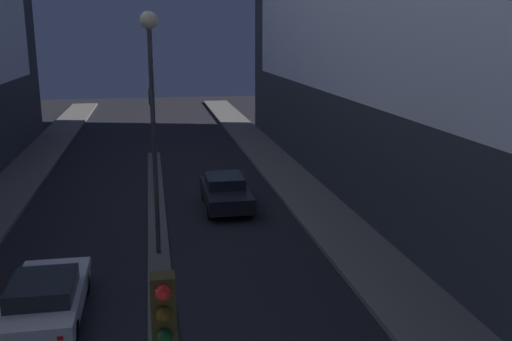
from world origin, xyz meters
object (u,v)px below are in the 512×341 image
object	(u,v)px
street_lamp	(151,83)
car_right_lane	(226,192)
car_left_lane	(46,297)
traffic_light_mid	(152,111)

from	to	relation	value
street_lamp	car_right_lane	xyz separation A→B (m)	(3.08, 5.22, -5.33)
street_lamp	car_left_lane	distance (m)	7.47
car_right_lane	car_left_lane	bearing A→B (deg)	-123.24
traffic_light_mid	street_lamp	bearing A→B (deg)	-90.00
traffic_light_mid	street_lamp	distance (m)	12.69
street_lamp	car_left_lane	xyz separation A→B (m)	(-3.08, -4.18, -5.37)
traffic_light_mid	car_right_lane	bearing A→B (deg)	-66.86
traffic_light_mid	car_right_lane	xyz separation A→B (m)	(3.08, -7.21, -2.76)
street_lamp	car_right_lane	world-z (taller)	street_lamp
street_lamp	car_right_lane	bearing A→B (deg)	59.45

